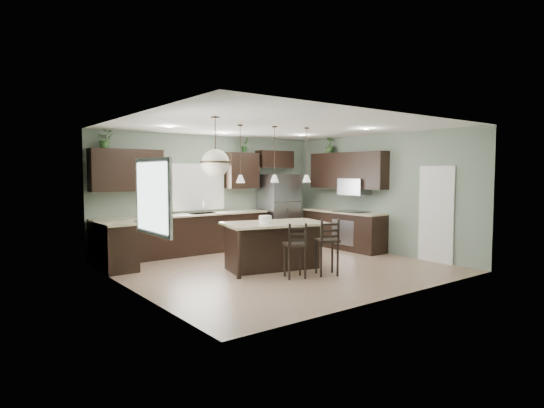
{
  "coord_description": "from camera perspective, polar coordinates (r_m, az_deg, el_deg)",
  "views": [
    {
      "loc": [
        -5.56,
        -7.06,
        1.9
      ],
      "look_at": [
        0.1,
        0.4,
        1.25
      ],
      "focal_mm": 30.0,
      "sensor_mm": 36.0,
      "label": 1
    }
  ],
  "objects": [
    {
      "name": "chandelier",
      "position": [
        7.45,
        -7.12,
        7.1
      ],
      "size": [
        0.49,
        0.49,
        0.98
      ],
      "primitive_type": null,
      "color": "beige",
      "rests_on": "room_shell"
    },
    {
      "name": "room_shell",
      "position": [
        8.98,
        1.03,
        2.69
      ],
      "size": [
        6.0,
        6.0,
        6.0
      ],
      "color": "slate",
      "rests_on": "ground"
    },
    {
      "name": "back_lower_cabs",
      "position": [
        10.71,
        -10.77,
        -3.88
      ],
      "size": [
        4.2,
        0.6,
        0.9
      ],
      "primitive_type": "cube",
      "color": "black",
      "rests_on": "ground"
    },
    {
      "name": "kitchen_island",
      "position": [
        8.94,
        0.32,
        -5.28
      ],
      "size": [
        2.17,
        1.55,
        0.92
      ],
      "primitive_type": "cube",
      "rotation": [
        0.0,
        0.0,
        -0.24
      ],
      "color": "black",
      "rests_on": "ground"
    },
    {
      "name": "sink_inset",
      "position": [
        10.84,
        -8.62,
        -1.18
      ],
      "size": [
        0.7,
        0.45,
        0.01
      ],
      "primitive_type": "cube",
      "color": "gray",
      "rests_on": "back_countertop"
    },
    {
      "name": "back_upper_left",
      "position": [
        10.22,
        -17.76,
        4.07
      ],
      "size": [
        1.55,
        0.34,
        0.9
      ],
      "primitive_type": "cube",
      "color": "black",
      "rests_on": "room_shell"
    },
    {
      "name": "bar_stool_right",
      "position": [
        8.48,
        6.9,
        -5.35
      ],
      "size": [
        0.53,
        0.53,
        1.06
      ],
      "primitive_type": "cube",
      "rotation": [
        0.0,
        0.0,
        -0.46
      ],
      "color": "black",
      "rests_on": "ground"
    },
    {
      "name": "back_countertop",
      "position": [
        10.64,
        -10.75,
        -1.38
      ],
      "size": [
        4.2,
        0.66,
        0.04
      ],
      "primitive_type": "cube",
      "color": "beige",
      "rests_on": "back_lower_cabs"
    },
    {
      "name": "faucet",
      "position": [
        10.8,
        -8.56,
        -0.42
      ],
      "size": [
        0.02,
        0.02,
        0.28
      ],
      "primitive_type": "cylinder",
      "color": "silver",
      "rests_on": "back_countertop"
    },
    {
      "name": "pendant_left",
      "position": [
        8.58,
        -3.99,
        6.3
      ],
      "size": [
        0.17,
        0.17,
        1.1
      ],
      "primitive_type": null,
      "color": "silver",
      "rests_on": "room_shell"
    },
    {
      "name": "cooktop",
      "position": [
        11.29,
        9.87,
        -0.94
      ],
      "size": [
        0.58,
        0.75,
        0.02
      ],
      "primitive_type": "cube",
      "color": "black",
      "rests_on": "right_countertop"
    },
    {
      "name": "right_countertop",
      "position": [
        11.48,
        8.87,
        -0.97
      ],
      "size": [
        0.66,
        2.35,
        0.04
      ],
      "primitive_type": "cube",
      "color": "beige",
      "rests_on": "right_lower_cabs"
    },
    {
      "name": "refrigerator",
      "position": [
        11.93,
        0.87,
        -0.71
      ],
      "size": [
        0.9,
        0.74,
        1.85
      ],
      "primitive_type": "cube",
      "color": "#9C9CA4",
      "rests_on": "ground"
    },
    {
      "name": "wall_oven_front",
      "position": [
        11.13,
        8.84,
        -3.55
      ],
      "size": [
        0.01,
        0.72,
        0.6
      ],
      "primitive_type": "cube",
      "color": "gray",
      "rests_on": "right_lower_cabs"
    },
    {
      "name": "back_upper_right",
      "position": [
        11.54,
        -3.78,
        4.22
      ],
      "size": [
        0.85,
        0.34,
        0.9
      ],
      "primitive_type": "cube",
      "color": "black",
      "rests_on": "room_shell"
    },
    {
      "name": "left_return_countertop",
      "position": [
        9.27,
        -18.9,
        -2.31
      ],
      "size": [
        0.66,
        0.96,
        0.04
      ],
      "primitive_type": "cube",
      "color": "beige",
      "rests_on": "left_return_cabs"
    },
    {
      "name": "window_back",
      "position": [
        11.07,
        -9.41,
        2.11
      ],
      "size": [
        1.35,
        0.02,
        1.0
      ],
      "primitive_type": "cube",
      "color": "white",
      "rests_on": "room_shell"
    },
    {
      "name": "window_left",
      "position": [
        6.77,
        -14.82,
        0.87
      ],
      "size": [
        0.02,
        1.1,
        1.0
      ],
      "primitive_type": "cube",
      "color": "white",
      "rests_on": "room_shell"
    },
    {
      "name": "fridge_header",
      "position": [
        12.16,
        0.36,
        5.63
      ],
      "size": [
        1.05,
        0.34,
        0.45
      ],
      "primitive_type": "cube",
      "color": "black",
      "rests_on": "room_shell"
    },
    {
      "name": "left_return_cabs",
      "position": [
        9.32,
        -18.96,
        -5.19
      ],
      "size": [
        0.6,
        0.9,
        0.9
      ],
      "primitive_type": "cube",
      "color": "black",
      "rests_on": "ground"
    },
    {
      "name": "pantry_door",
      "position": [
        10.19,
        19.9,
        -1.22
      ],
      "size": [
        0.04,
        0.82,
        2.04
      ],
      "primitive_type": "cube",
      "color": "white",
      "rests_on": "ground"
    },
    {
      "name": "plant_back_right",
      "position": [
        11.58,
        -3.41,
        7.36
      ],
      "size": [
        0.23,
        0.19,
        0.37
      ],
      "primitive_type": "imported",
      "rotation": [
        0.0,
        0.0,
        0.15
      ],
      "color": "#275123",
      "rests_on": "back_upper_right"
    },
    {
      "name": "microwave",
      "position": [
        11.32,
        10.25,
        2.14
      ],
      "size": [
        0.4,
        0.75,
        0.4
      ],
      "primitive_type": "cube",
      "color": "gray",
      "rests_on": "right_upper_cabs"
    },
    {
      "name": "ground",
      "position": [
        9.18,
        1.02,
        -7.97
      ],
      "size": [
        6.0,
        6.0,
        0.0
      ],
      "primitive_type": "plane",
      "color": "#9E8466",
      "rests_on": "ground"
    },
    {
      "name": "serving_dish",
      "position": [
        8.79,
        -0.87,
        -1.94
      ],
      "size": [
        0.24,
        0.24,
        0.14
      ],
      "primitive_type": "cylinder",
      "color": "white",
      "rests_on": "kitchen_island"
    },
    {
      "name": "plant_right_wall",
      "position": [
        11.96,
        7.27,
        7.35
      ],
      "size": [
        0.26,
        0.26,
        0.42
      ],
      "primitive_type": "imported",
      "rotation": [
        0.0,
        0.0,
        -0.13
      ],
      "color": "#2D4D21",
      "rests_on": "right_upper_cabs"
    },
    {
      "name": "right_lower_cabs",
      "position": [
        11.54,
        8.91,
        -3.29
      ],
      "size": [
        0.6,
        2.35,
        0.9
      ],
      "primitive_type": "cube",
      "color": "black",
      "rests_on": "ground"
    },
    {
      "name": "pendant_right",
      "position": [
        9.13,
        4.38,
        6.16
      ],
      "size": [
        0.17,
        0.17,
        1.1
      ],
      "primitive_type": null,
      "color": "silver",
      "rests_on": "room_shell"
    },
    {
      "name": "right_upper_cabs",
      "position": [
        11.54,
        9.44,
        4.17
      ],
      "size": [
        0.34,
        2.35,
        0.9
      ],
      "primitive_type": "cube",
      "color": "black",
      "rests_on": "room_shell"
    },
    {
      "name": "bar_stool_center",
      "position": [
        8.2,
        2.89,
        -5.82
      ],
      "size": [
        0.49,
        0.49,
        1.01
      ],
      "primitive_type": "cube",
      "rotation": [
        0.0,
        0.0,
        -0.4
      ],
      "color": "black",
      "rests_on": "ground"
    },
    {
      "name": "plant_back_left",
      "position": [
        10.07,
        -20.21,
        7.63
      ],
      "size": [
        0.4,
        0.38,
        0.37
      ],
      "primitive_type": "imported",
      "rotation": [
        0.0,
        0.0,
        -0.31
      ],
      "color": "#2C5223",
      "rests_on": "back_upper_left"
    },
    {
      "name": "pendant_center",
      "position": [
        8.83,
        0.33,
        6.24
      ],
      "size": [
        0.17,
        0.17,
        1.1
      ],
      "primitive_type": null,
      "color": "silver",
      "rests_on": "room_shell"
    }
  ]
}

